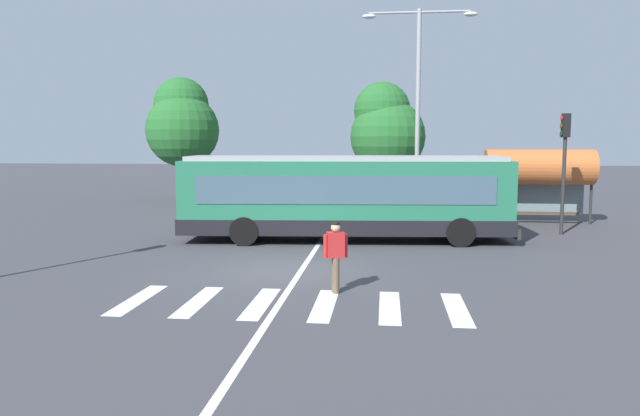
% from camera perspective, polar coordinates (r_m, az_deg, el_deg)
% --- Properties ---
extents(ground_plane, '(160.00, 160.00, 0.00)m').
position_cam_1_polar(ground_plane, '(16.70, -3.34, -5.97)').
color(ground_plane, '#3D3D42').
extents(city_transit_bus, '(11.96, 3.48, 3.06)m').
position_cam_1_polar(city_transit_bus, '(21.51, 2.42, 1.06)').
color(city_transit_bus, black).
rests_on(city_transit_bus, ground_plane).
extents(pedestrian_crossing_street, '(0.56, 0.36, 1.72)m').
position_cam_1_polar(pedestrian_crossing_street, '(14.08, 1.49, -4.25)').
color(pedestrian_crossing_street, brown).
rests_on(pedestrian_crossing_street, ground_plane).
extents(parked_car_champagne, '(2.05, 4.59, 1.35)m').
position_cam_1_polar(parked_car_champagne, '(31.43, -2.45, 1.20)').
color(parked_car_champagne, black).
rests_on(parked_car_champagne, ground_plane).
extents(parked_car_black, '(1.95, 4.54, 1.35)m').
position_cam_1_polar(parked_car_black, '(30.87, 2.47, 1.11)').
color(parked_car_black, black).
rests_on(parked_car_black, ground_plane).
extents(parked_car_blue, '(2.00, 4.56, 1.35)m').
position_cam_1_polar(parked_car_blue, '(31.05, 7.64, 1.09)').
color(parked_car_blue, black).
rests_on(parked_car_blue, ground_plane).
extents(traffic_light_far_corner, '(0.33, 0.32, 4.63)m').
position_cam_1_polar(traffic_light_far_corner, '(24.68, 22.29, 4.81)').
color(traffic_light_far_corner, '#28282B').
rests_on(traffic_light_far_corner, ground_plane).
extents(bus_stop_shelter, '(4.60, 1.54, 3.25)m').
position_cam_1_polar(bus_stop_shelter, '(27.80, 20.14, 3.57)').
color(bus_stop_shelter, '#28282B').
rests_on(bus_stop_shelter, ground_plane).
extents(twin_arm_street_lamp, '(4.92, 0.32, 9.26)m').
position_cam_1_polar(twin_arm_street_lamp, '(26.82, 9.34, 10.82)').
color(twin_arm_street_lamp, '#939399').
rests_on(twin_arm_street_lamp, ground_plane).
extents(background_tree_left, '(4.34, 4.34, 7.42)m').
position_cam_1_polar(background_tree_left, '(36.83, -13.03, 7.93)').
color(background_tree_left, brown).
rests_on(background_tree_left, ground_plane).
extents(background_tree_right, '(4.60, 4.60, 7.24)m').
position_cam_1_polar(background_tree_right, '(37.11, 6.32, 7.51)').
color(background_tree_right, brown).
rests_on(background_tree_right, ground_plane).
extents(crosswalk_painted_stripes, '(7.55, 2.64, 0.01)m').
position_cam_1_polar(crosswalk_painted_stripes, '(13.30, -2.66, -9.15)').
color(crosswalk_painted_stripes, silver).
rests_on(crosswalk_painted_stripes, ground_plane).
extents(lane_center_line, '(0.16, 24.00, 0.01)m').
position_cam_1_polar(lane_center_line, '(18.58, -0.95, -4.70)').
color(lane_center_line, silver).
rests_on(lane_center_line, ground_plane).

